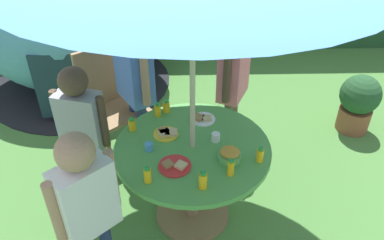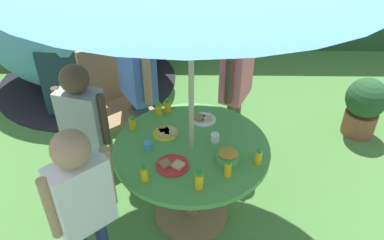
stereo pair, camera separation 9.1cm
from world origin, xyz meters
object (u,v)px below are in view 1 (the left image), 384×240
(dome_tent, at_px, (70,22))
(juice_bottle_near_left, at_px, (147,175))
(wooden_chair, at_px, (111,97))
(plate_mid_right, at_px, (203,119))
(cup_near, at_px, (216,137))
(potted_plant, at_px, (358,102))
(juice_bottle_center_back, at_px, (166,106))
(child_in_pink_shirt, at_px, (234,70))
(child_in_white_shirt, at_px, (86,199))
(juice_bottle_center_front, at_px, (260,155))
(child_in_grey_shirt, at_px, (81,121))
(plate_mid_left, at_px, (175,166))
(snack_bowl, at_px, (230,154))
(plate_back_edge, at_px, (166,133))
(juice_bottle_front_edge, at_px, (231,168))
(garden_table, at_px, (192,164))
(cup_far, at_px, (149,147))
(child_in_blue_shirt, at_px, (134,71))
(juice_bottle_near_right, at_px, (158,110))
(juice_bottle_far_right, at_px, (203,180))
(juice_bottle_far_left, at_px, (132,124))

(dome_tent, bearing_deg, juice_bottle_near_left, -72.52)
(wooden_chair, xyz_separation_m, plate_mid_right, (0.80, -0.58, 0.15))
(cup_near, bearing_deg, potted_plant, 34.74)
(juice_bottle_center_back, bearing_deg, plate_mid_right, -23.78)
(child_in_pink_shirt, height_order, child_in_white_shirt, child_in_pink_shirt)
(dome_tent, height_order, juice_bottle_center_back, dome_tent)
(juice_bottle_center_front, bearing_deg, child_in_grey_shirt, 162.93)
(child_in_pink_shirt, bearing_deg, plate_mid_left, -1.27)
(snack_bowl, height_order, juice_bottle_center_back, juice_bottle_center_back)
(plate_mid_left, distance_m, plate_back_edge, 0.35)
(child_in_pink_shirt, xyz_separation_m, snack_bowl, (-0.13, -0.97, -0.11))
(juice_bottle_near_left, bearing_deg, child_in_grey_shirt, 132.96)
(juice_bottle_front_edge, bearing_deg, child_in_grey_shirt, 154.02)
(dome_tent, height_order, juice_bottle_front_edge, dome_tent)
(child_in_pink_shirt, bearing_deg, juice_bottle_front_edge, 17.11)
(potted_plant, distance_m, juice_bottle_center_front, 1.84)
(child_in_grey_shirt, xyz_separation_m, snack_bowl, (1.06, -0.36, -0.03))
(cup_near, bearing_deg, plate_back_edge, 167.42)
(garden_table, distance_m, child_in_white_shirt, 0.88)
(cup_far, bearing_deg, child_in_white_shirt, -120.91)
(dome_tent, xyz_separation_m, child_in_blue_shirt, (0.86, -1.38, 0.11))
(dome_tent, xyz_separation_m, juice_bottle_near_right, (1.07, -1.76, -0.02))
(child_in_pink_shirt, relative_size, child_in_white_shirt, 1.06)
(wooden_chair, height_order, snack_bowl, wooden_chair)
(plate_mid_left, height_order, juice_bottle_front_edge, juice_bottle_front_edge)
(wooden_chair, bearing_deg, cup_near, -82.12)
(juice_bottle_center_front, bearing_deg, garden_table, 159.73)
(juice_bottle_near_right, height_order, juice_bottle_far_right, juice_bottle_far_right)
(child_in_grey_shirt, relative_size, child_in_white_shirt, 0.97)
(juice_bottle_near_left, bearing_deg, juice_bottle_front_edge, 5.47)
(snack_bowl, bearing_deg, child_in_grey_shirt, 161.31)
(child_in_grey_shirt, height_order, juice_bottle_front_edge, child_in_grey_shirt)
(potted_plant, xyz_separation_m, juice_bottle_near_right, (-1.95, -0.73, 0.43))
(cup_near, bearing_deg, child_in_pink_shirt, 74.85)
(plate_back_edge, bearing_deg, juice_bottle_center_front, -25.54)
(plate_mid_left, bearing_deg, garden_table, 59.63)
(juice_bottle_center_front, bearing_deg, potted_plant, 45.75)
(snack_bowl, bearing_deg, juice_bottle_far_right, -126.27)
(juice_bottle_far_right, distance_m, cup_far, 0.51)
(cup_near, bearing_deg, juice_bottle_far_left, 166.51)
(plate_back_edge, xyz_separation_m, juice_bottle_near_right, (-0.07, 0.25, 0.04))
(juice_bottle_front_edge, bearing_deg, juice_bottle_near_right, 126.33)
(snack_bowl, bearing_deg, juice_bottle_center_back, 127.47)
(juice_bottle_far_left, bearing_deg, snack_bowl, -26.42)
(child_in_blue_shirt, bearing_deg, snack_bowl, 6.94)
(cup_near, bearing_deg, cup_far, -169.07)
(garden_table, relative_size, cup_near, 17.58)
(child_in_grey_shirt, xyz_separation_m, juice_bottle_center_back, (0.62, 0.22, -0.02))
(potted_plant, height_order, child_in_blue_shirt, child_in_blue_shirt)
(garden_table, distance_m, child_in_grey_shirt, 0.88)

